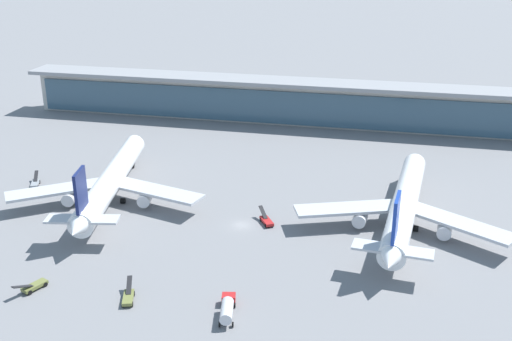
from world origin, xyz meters
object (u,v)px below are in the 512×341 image
Objects in this scene: airliner_left_stand at (111,181)px; service_truck_by_tail_grey at (35,183)px; service_truck_on_taxiway_red at (227,308)px; airliner_centre_stand at (404,205)px; service_truck_mid_apron_red at (266,220)px; service_truck_near_nose_olive at (128,297)px; service_truck_under_wing_olive at (34,286)px.

service_truck_by_tail_grey is at bearing 169.65° from airliner_left_stand.
service_truck_by_tail_grey is 0.76× the size of service_truck_on_taxiway_red.
airliner_centre_stand is 30.84m from service_truck_mid_apron_red.
service_truck_by_tail_grey is (-93.07, 3.11, -4.38)m from airliner_centre_stand.
airliner_left_stand is at bearing -179.03° from airliner_centre_stand.
service_truck_mid_apron_red is 63.57m from service_truck_by_tail_grey.
service_truck_mid_apron_red is 0.73× the size of service_truck_on_taxiway_red.
service_truck_near_nose_olive is at bearing 177.36° from service_truck_on_taxiway_red.
service_truck_by_tail_grey is at bearing 144.72° from service_truck_on_taxiway_red.
service_truck_near_nose_olive is 18.64m from service_truck_on_taxiway_red.
service_truck_mid_apron_red is (17.81, 35.83, 0.00)m from service_truck_near_nose_olive.
service_truck_near_nose_olive is (-47.88, -41.16, -4.38)m from airliner_centre_stand.
service_truck_on_taxiway_red reaches higher than service_truck_near_nose_olive.
service_truck_by_tail_grey is at bearing 172.37° from service_truck_mid_apron_red.
service_truck_on_taxiway_red is at bearing -35.28° from service_truck_by_tail_grey.
service_truck_near_nose_olive is at bearing -139.32° from airliner_centre_stand.
airliner_left_stand is at bearing 118.51° from service_truck_near_nose_olive.
service_truck_mid_apron_red is at bearing 91.22° from service_truck_on_taxiway_red.
airliner_left_stand reaches higher than service_truck_on_taxiway_red.
service_truck_by_tail_grey is (-23.48, 4.29, -4.38)m from airliner_left_stand.
service_truck_near_nose_olive is 63.27m from service_truck_by_tail_grey.
service_truck_on_taxiway_red reaches higher than service_truck_by_tail_grey.
airliner_left_stand is 9.08× the size of service_truck_by_tail_grey.
airliner_left_stand is 57.49m from service_truck_on_taxiway_red.
airliner_centre_stand is 9.54× the size of service_truck_mid_apron_red.
service_truck_by_tail_grey is 78.15m from service_truck_on_taxiway_red.
service_truck_near_nose_olive and service_truck_under_wing_olive have the same top height.
service_truck_near_nose_olive is 18.50m from service_truck_under_wing_olive.
service_truck_under_wing_olive is at bearing -134.95° from service_truck_mid_apron_red.
service_truck_mid_apron_red is at bearing -7.63° from service_truck_by_tail_grey.
service_truck_mid_apron_red is at bearing -169.96° from airliner_centre_stand.
airliner_centre_stand is 9.11× the size of service_truck_under_wing_olive.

